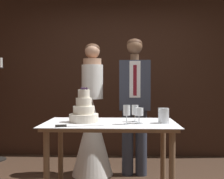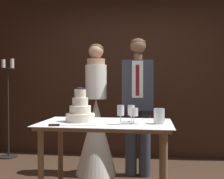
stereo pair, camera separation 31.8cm
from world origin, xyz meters
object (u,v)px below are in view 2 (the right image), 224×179
cake_knife (64,125)px  groom (138,100)px  hurricane_candle (159,116)px  tiered_cake (80,111)px  wine_glass_middle (134,113)px  cake_table (106,133)px  bride (96,127)px  wine_glass_far (131,111)px  wine_glass_near (121,111)px  candle_stand (8,111)px

cake_knife → groom: groom is taller
cake_knife → hurricane_candle: bearing=0.5°
tiered_cake → wine_glass_middle: 0.55m
wine_glass_middle → tiered_cake: bearing=171.2°
cake_table → bride: 0.94m
wine_glass_middle → groom: (-0.01, 0.96, 0.07)m
cake_table → groom: bearing=72.9°
wine_glass_far → bride: (-0.52, 0.84, -0.30)m
tiered_cake → wine_glass_far: size_ratio=2.05×
wine_glass_far → wine_glass_near: bearing=-115.7°
groom → wine_glass_near: bearing=-96.5°
wine_glass_far → candle_stand: 2.55m
tiered_cake → candle_stand: (-1.58, 1.49, -0.17)m
cake_knife → hurricane_candle: (0.87, 0.25, 0.06)m
bride → candle_stand: size_ratio=1.08×
cake_table → wine_glass_middle: 0.36m
wine_glass_near → candle_stand: 2.59m
cake_table → wine_glass_far: bearing=13.8°
wine_glass_middle → hurricane_candle: (0.24, 0.03, -0.03)m
wine_glass_far → groom: size_ratio=0.09×
groom → wine_glass_middle: bearing=-89.7°
tiered_cake → candle_stand: bearing=136.7°
cake_table → hurricane_candle: 0.55m
cake_table → wine_glass_near: (0.16, -0.12, 0.24)m
cake_knife → candle_stand: 2.34m
tiered_cake → bride: 0.92m
tiered_cake → bride: bearing=90.7°
cake_table → candle_stand: (-1.85, 1.51, 0.04)m
wine_glass_middle → cake_table: bearing=167.6°
hurricane_candle → candle_stand: bearing=147.0°
tiered_cake → bride: size_ratio=0.20×
wine_glass_near → bride: (-0.44, 1.02, -0.32)m
cake_table → wine_glass_far: wine_glass_far is taller
hurricane_candle → candle_stand: 2.83m
cake_table → tiered_cake: tiered_cake is taller
bride → wine_glass_middle: bearing=-59.8°
cake_knife → groom: (0.62, 1.18, 0.16)m
bride → groom: (0.55, -0.00, 0.36)m
wine_glass_far → bride: size_ratio=0.10×
cake_knife → bride: bearing=70.9°
wine_glass_middle → cake_knife: bearing=-160.8°
cake_table → tiered_cake: bearing=175.2°
hurricane_candle → bride: size_ratio=0.09×
wine_glass_far → hurricane_candle: size_ratio=1.15×
tiered_cake → hurricane_candle: bearing=-3.6°
bride → wine_glass_far: bearing=-57.9°
wine_glass_far → groom: 0.84m
cake_table → wine_glass_far: size_ratio=7.72×
wine_glass_near → bride: 1.15m
wine_glass_far → cake_table: bearing=-166.2°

